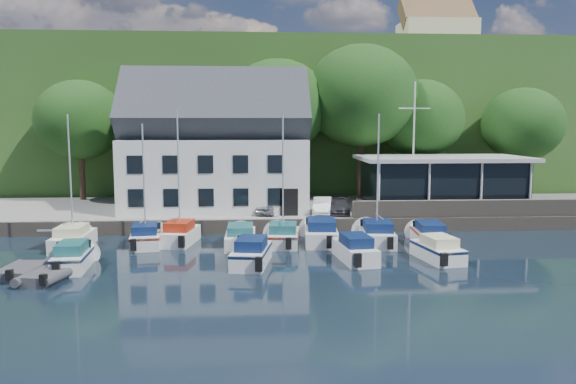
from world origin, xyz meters
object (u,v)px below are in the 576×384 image
object	(u,v)px
club_pavilion	(441,182)
flagpole	(413,148)
boat_r2_0	(73,255)
boat_r2_2	(251,251)
car_white	(322,205)
dinghy_1	(47,274)
boat_r1_2	(178,172)
boat_r2_3	(355,247)
car_dgrey	(340,206)
car_blue	(384,204)
boat_r1_3	(241,235)
boat_r1_6	(378,172)
boat_r1_4	(283,176)
harbor_building	(216,154)
car_silver	(268,206)
boat_r1_0	(70,178)
boat_r2_4	(438,248)
dinghy_0	(20,269)
boat_r1_5	(321,230)
boat_r1_1	(144,178)

from	to	relation	value
club_pavilion	flagpole	size ratio (longest dim) A/B	1.35
boat_r2_0	boat_r2_2	distance (m)	9.49
car_white	dinghy_1	distance (m)	20.64
boat_r1_2	boat_r2_3	xyz separation A→B (m)	(10.45, -5.14, -3.87)
car_dgrey	car_blue	xyz separation A→B (m)	(3.54, 0.63, 0.06)
car_blue	boat_r1_3	world-z (taller)	car_blue
club_pavilion	boat_r1_6	size ratio (longest dim) A/B	1.41
car_white	boat_r2_2	distance (m)	12.36
car_white	boat_r1_3	bearing A→B (deg)	-123.82
flagpole	boat_r1_4	size ratio (longest dim) A/B	1.11
harbor_building	boat_r2_0	xyz separation A→B (m)	(-6.74, -14.45, -4.62)
car_silver	boat_r1_0	xyz separation A→B (m)	(-12.34, -6.47, 2.79)
dinghy_1	car_dgrey	bearing A→B (deg)	52.68
boat_r1_0	boat_r2_4	size ratio (longest dim) A/B	1.62
car_dgrey	boat_r1_3	world-z (taller)	car_dgrey
harbor_building	flagpole	bearing A→B (deg)	-13.08
boat_r1_6	car_blue	bearing A→B (deg)	78.83
club_pavilion	dinghy_0	xyz separation A→B (m)	(-26.92, -15.46, -2.68)
car_blue	dinghy_1	distance (m)	24.77
car_white	car_blue	world-z (taller)	car_white
boat_r1_2	boat_r1_3	xyz separation A→B (m)	(3.91, -0.92, -3.93)
harbor_building	boat_r2_4	size ratio (longest dim) A/B	2.67
boat_r1_3	boat_r2_3	xyz separation A→B (m)	(6.54, -4.22, 0.06)
boat_r1_2	dinghy_1	bearing A→B (deg)	-112.95
boat_r1_6	club_pavilion	bearing A→B (deg)	56.80
boat_r2_0	dinghy_0	xyz separation A→B (m)	(-2.19, -1.51, -0.37)
car_white	boat_r1_4	distance (m)	7.62
boat_r2_0	harbor_building	bearing A→B (deg)	60.45
boat_r1_0	boat_r2_0	distance (m)	6.49
boat_r2_0	boat_r1_4	bearing A→B (deg)	19.18
club_pavilion	boat_r1_4	distance (m)	16.02
boat_r1_2	boat_r1_4	size ratio (longest dim) A/B	1.05
car_silver	car_dgrey	size ratio (longest dim) A/B	0.92
boat_r1_5	boat_r2_0	bearing A→B (deg)	-153.28
boat_r1_0	boat_r2_4	distance (m)	22.40
harbor_building	car_blue	world-z (taller)	harbor_building
boat_r1_3	boat_r2_3	bearing A→B (deg)	-32.64
car_white	boat_r1_3	world-z (taller)	car_white
car_blue	flagpole	distance (m)	4.76
car_silver	boat_r1_2	distance (m)	8.71
car_silver	boat_r2_3	xyz separation A→B (m)	(4.60, -10.83, -0.84)
harbor_building	flagpole	xyz separation A→B (m)	(14.79, -3.44, 0.53)
boat_r1_3	harbor_building	bearing A→B (deg)	102.49
club_pavilion	boat_r2_0	xyz separation A→B (m)	(-24.74, -13.95, -2.32)
car_silver	car_blue	size ratio (longest dim) A/B	0.98
boat_r1_4	boat_r1_2	bearing A→B (deg)	178.95
boat_r1_5	boat_r2_3	bearing A→B (deg)	-70.44
boat_r1_4	boat_r2_0	distance (m)	13.08
club_pavilion	car_blue	xyz separation A→B (m)	(-5.11, -2.05, -1.44)
boat_r1_1	boat_r2_3	world-z (taller)	boat_r1_1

